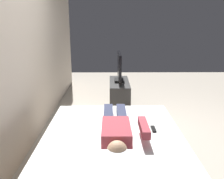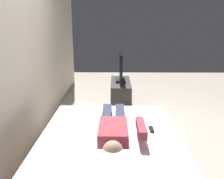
# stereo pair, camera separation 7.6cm
# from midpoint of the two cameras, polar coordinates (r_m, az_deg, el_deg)

# --- Properties ---
(ground_plane) EXTENTS (10.00, 10.00, 0.00)m
(ground_plane) POSITION_cam_midpoint_polar(r_m,az_deg,el_deg) (3.67, 5.76, -11.84)
(ground_plane) COLOR #ADA393
(back_wall) EXTENTS (6.40, 0.10, 2.80)m
(back_wall) POSITION_cam_midpoint_polar(r_m,az_deg,el_deg) (3.84, -17.68, 10.62)
(back_wall) COLOR beige
(back_wall) RESTS_ON ground
(bed) EXTENTS (2.03, 1.55, 0.54)m
(bed) POSITION_cam_midpoint_polar(r_m,az_deg,el_deg) (2.68, 0.49, -16.52)
(bed) COLOR brown
(bed) RESTS_ON ground
(pillow) EXTENTS (0.48, 0.34, 0.12)m
(pillow) POSITION_cam_midpoint_polar(r_m,az_deg,el_deg) (1.91, 0.43, -19.09)
(pillow) COLOR white
(pillow) RESTS_ON bed
(person) EXTENTS (1.26, 0.46, 0.18)m
(person) POSITION_cam_midpoint_polar(r_m,az_deg,el_deg) (2.53, 1.50, -9.30)
(person) COLOR #993842
(person) RESTS_ON bed
(remote) EXTENTS (0.15, 0.04, 0.02)m
(remote) POSITION_cam_midpoint_polar(r_m,az_deg,el_deg) (2.73, 10.08, -9.24)
(remote) COLOR black
(remote) RESTS_ON bed
(tv_stand) EXTENTS (1.10, 0.40, 0.50)m
(tv_stand) POSITION_cam_midpoint_polar(r_m,az_deg,el_deg) (5.08, 2.45, -0.84)
(tv_stand) COLOR #2D2D2D
(tv_stand) RESTS_ON ground
(tv) EXTENTS (0.88, 0.20, 0.59)m
(tv) POSITION_cam_midpoint_polar(r_m,az_deg,el_deg) (4.95, 2.52, 5.11)
(tv) COLOR black
(tv) RESTS_ON tv_stand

